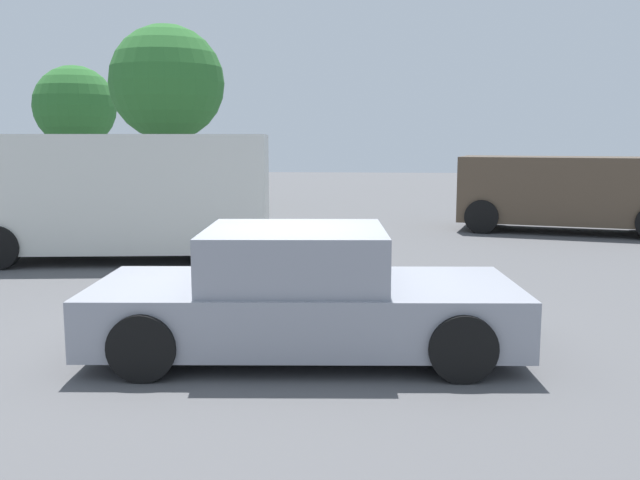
% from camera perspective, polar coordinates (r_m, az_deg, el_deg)
% --- Properties ---
extents(ground_plane, '(80.00, 80.00, 0.00)m').
position_cam_1_polar(ground_plane, '(7.60, -3.45, -8.61)').
color(ground_plane, '#515154').
extents(sedan_foreground, '(4.46, 2.19, 1.31)m').
position_cam_1_polar(sedan_foreground, '(7.16, -1.48, -4.69)').
color(sedan_foreground, gray).
rests_on(sedan_foreground, ground_plane).
extents(dog, '(0.60, 0.48, 0.44)m').
position_cam_1_polar(dog, '(9.80, 3.50, -3.14)').
color(dog, olive).
rests_on(dog, ground_plane).
extents(van_white, '(5.40, 2.78, 2.31)m').
position_cam_1_polar(van_white, '(13.26, -15.75, 3.81)').
color(van_white, silver).
rests_on(van_white, ground_plane).
extents(suv_dark, '(5.25, 3.11, 1.81)m').
position_cam_1_polar(suv_dark, '(17.56, 19.68, 3.87)').
color(suv_dark, '#4C3D2D').
rests_on(suv_dark, ground_plane).
extents(tree_back_left, '(3.58, 3.58, 5.78)m').
position_cam_1_polar(tree_back_left, '(22.60, -12.57, 12.55)').
color(tree_back_left, brown).
rests_on(tree_back_left, ground_plane).
extents(tree_back_right, '(3.98, 3.98, 5.81)m').
position_cam_1_polar(tree_back_right, '(36.32, -19.65, 10.35)').
color(tree_back_right, brown).
rests_on(tree_back_right, ground_plane).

